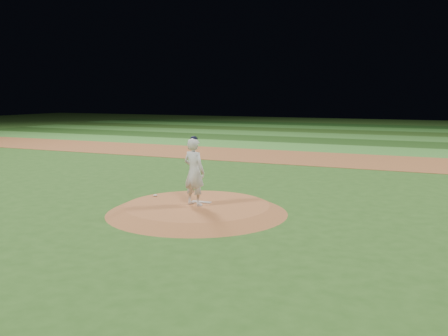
% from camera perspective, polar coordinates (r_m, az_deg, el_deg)
% --- Properties ---
extents(ground, '(120.00, 120.00, 0.00)m').
position_cam_1_polar(ground, '(15.28, -3.09, -5.10)').
color(ground, '#28521A').
rests_on(ground, ground).
extents(infield_dirt_band, '(70.00, 6.00, 0.02)m').
position_cam_1_polar(infield_dirt_band, '(28.26, 10.03, 1.10)').
color(infield_dirt_band, brown).
rests_on(infield_dirt_band, ground).
extents(outfield_stripe_0, '(70.00, 5.00, 0.02)m').
position_cam_1_polar(outfield_stripe_0, '(33.59, 12.34, 2.19)').
color(outfield_stripe_0, '#397A2C').
rests_on(outfield_stripe_0, ground).
extents(outfield_stripe_1, '(70.00, 5.00, 0.02)m').
position_cam_1_polar(outfield_stripe_1, '(38.47, 13.89, 2.92)').
color(outfield_stripe_1, '#1D4115').
rests_on(outfield_stripe_1, ground).
extents(outfield_stripe_2, '(70.00, 5.00, 0.02)m').
position_cam_1_polar(outfield_stripe_2, '(43.38, 15.09, 3.49)').
color(outfield_stripe_2, '#347229').
rests_on(outfield_stripe_2, ground).
extents(outfield_stripe_3, '(70.00, 5.00, 0.02)m').
position_cam_1_polar(outfield_stripe_3, '(48.31, 16.05, 3.93)').
color(outfield_stripe_3, '#234616').
rests_on(outfield_stripe_3, ground).
extents(outfield_stripe_4, '(70.00, 5.00, 0.02)m').
position_cam_1_polar(outfield_stripe_4, '(53.25, 16.83, 4.30)').
color(outfield_stripe_4, '#34782B').
rests_on(outfield_stripe_4, ground).
extents(outfield_stripe_5, '(70.00, 5.00, 0.02)m').
position_cam_1_polar(outfield_stripe_5, '(58.20, 17.48, 4.60)').
color(outfield_stripe_5, '#1B4616').
rests_on(outfield_stripe_5, ground).
extents(pitchers_mound, '(5.50, 5.50, 0.25)m').
position_cam_1_polar(pitchers_mound, '(15.25, -3.09, -4.64)').
color(pitchers_mound, '#A15D32').
rests_on(pitchers_mound, ground).
extents(pitching_rubber, '(0.63, 0.21, 0.03)m').
position_cam_1_polar(pitching_rubber, '(15.49, -2.61, -3.90)').
color(pitching_rubber, silver).
rests_on(pitching_rubber, pitchers_mound).
extents(rosin_bag, '(0.13, 0.13, 0.07)m').
position_cam_1_polar(rosin_bag, '(16.51, -7.86, -3.12)').
color(rosin_bag, beige).
rests_on(rosin_bag, pitchers_mound).
extents(pitcher_on_mound, '(0.84, 0.65, 2.09)m').
position_cam_1_polar(pitcher_on_mound, '(14.97, -3.44, -0.40)').
color(pitcher_on_mound, silver).
rests_on(pitcher_on_mound, pitchers_mound).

